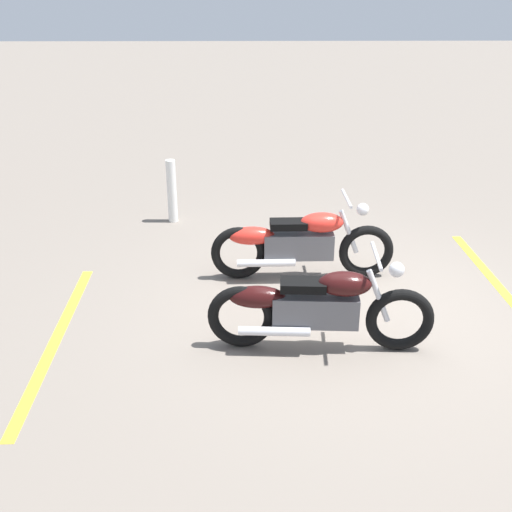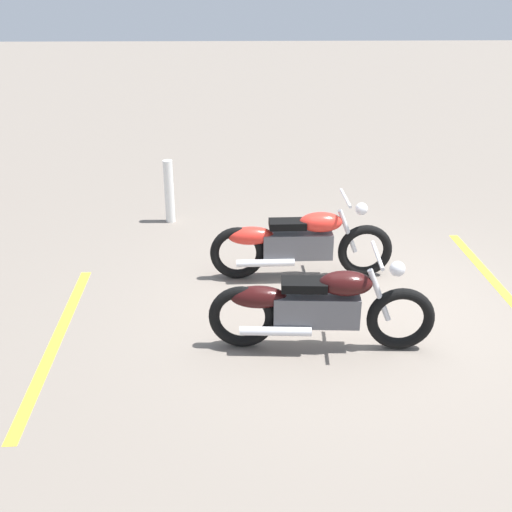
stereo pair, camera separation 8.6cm
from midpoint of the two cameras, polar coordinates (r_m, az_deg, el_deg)
name	(u,v)px [view 2 (the right image)]	position (r m, az deg, el deg)	size (l,w,h in m)	color
ground_plane	(358,307)	(7.24, 8.80, -4.59)	(60.00, 60.00, 0.00)	slate
motorcycle_bright_foreground	(297,242)	(7.68, 3.40, 1.22)	(2.23, 0.62, 1.04)	black
motorcycle_dark_foreground	(316,307)	(6.24, 5.01, -4.56)	(2.23, 0.62, 1.04)	black
bollard_post	(169,192)	(9.54, -8.07, 5.76)	(0.14, 0.14, 0.95)	white
parking_stripe_near	(498,286)	(8.15, 20.64, -2.53)	(3.20, 0.12, 0.01)	yellow
parking_stripe_mid	(56,340)	(6.88, -17.86, -7.19)	(3.20, 0.12, 0.01)	yellow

